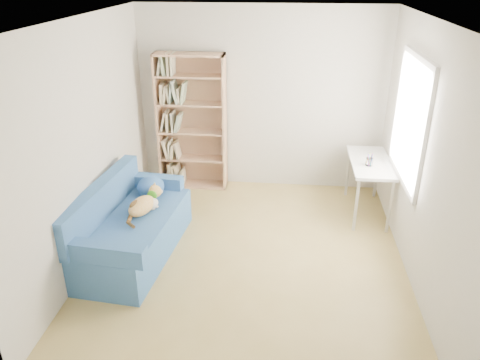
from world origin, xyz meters
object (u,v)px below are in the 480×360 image
pen_cup (369,161)px  desk (370,167)px  bookshelf (192,128)px  sofa (130,227)px

pen_cup → desk: bearing=73.2°
bookshelf → desk: bearing=-14.1°
sofa → bookshelf: bearing=84.6°
sofa → pen_cup: bearing=27.5°
desk → bookshelf: bearing=165.9°
pen_cup → bookshelf: bearing=162.4°
sofa → pen_cup: size_ratio=11.01×
desk → pen_cup: (-0.05, -0.15, 0.15)m
sofa → desk: size_ratio=1.67×
bookshelf → desk: (2.46, -0.62, -0.24)m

